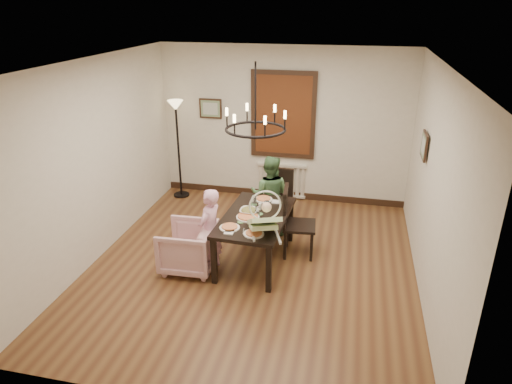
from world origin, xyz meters
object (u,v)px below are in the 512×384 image
at_px(chair_far, 277,199).
at_px(armchair, 188,247).
at_px(seated_man, 270,201).
at_px(dining_table, 256,221).
at_px(chair_right, 300,222).
at_px(drinking_glass, 258,212).
at_px(floor_lamp, 179,151).
at_px(baby_bouncer, 264,219).
at_px(elderly_woman, 210,237).

distance_m(chair_far, armchair, 1.84).
bearing_deg(seated_man, dining_table, 88.67).
relative_size(dining_table, armchair, 2.15).
relative_size(chair_right, drinking_glass, 8.18).
distance_m(dining_table, floor_lamp, 2.78).
bearing_deg(baby_bouncer, chair_right, 45.51).
bearing_deg(dining_table, floor_lamp, 136.63).
distance_m(seated_man, floor_lamp, 2.24).
bearing_deg(seated_man, chair_right, 132.32).
bearing_deg(baby_bouncer, drinking_glass, 91.76).
distance_m(chair_right, drinking_glass, 0.69).
relative_size(dining_table, baby_bouncer, 2.60).
height_order(chair_far, armchair, chair_far).
bearing_deg(seated_man, chair_far, -112.19).
xyz_separation_m(drinking_glass, floor_lamp, (-1.94, 2.00, 0.12)).
bearing_deg(drinking_glass, baby_bouncer, -68.32).
height_order(drinking_glass, floor_lamp, floor_lamp).
height_order(dining_table, floor_lamp, floor_lamp).
xyz_separation_m(chair_far, seated_man, (-0.09, -0.21, 0.05)).
bearing_deg(baby_bouncer, armchair, 156.46).
height_order(chair_far, seated_man, seated_man).
bearing_deg(floor_lamp, baby_bouncer, -49.38).
bearing_deg(chair_far, seated_man, -106.23).
distance_m(chair_right, baby_bouncer, 0.96).
height_order(elderly_woman, seated_man, seated_man).
xyz_separation_m(baby_bouncer, drinking_glass, (-0.19, 0.48, -0.13)).
distance_m(elderly_woman, baby_bouncer, 0.89).
height_order(chair_far, drinking_glass, chair_far).
height_order(armchair, floor_lamp, floor_lamp).
xyz_separation_m(armchair, baby_bouncer, (1.08, -0.07, 0.58)).
bearing_deg(seated_man, baby_bouncer, 98.03).
relative_size(chair_right, elderly_woman, 1.06).
height_order(chair_right, drinking_glass, chair_right).
distance_m(dining_table, seated_man, 0.94).
bearing_deg(drinking_glass, seated_man, 90.34).
relative_size(armchair, seated_man, 0.69).
height_order(dining_table, baby_bouncer, baby_bouncer).
height_order(armchair, elderly_woman, elderly_woman).
bearing_deg(floor_lamp, chair_right, -34.10).
bearing_deg(chair_right, dining_table, 113.10).
relative_size(armchair, drinking_glass, 5.68).
bearing_deg(dining_table, baby_bouncer, -62.55).
height_order(dining_table, armchair, dining_table).
height_order(dining_table, chair_right, chair_right).
height_order(chair_right, baby_bouncer, baby_bouncer).
bearing_deg(chair_right, baby_bouncer, 150.34).
relative_size(elderly_woman, seated_man, 0.94).
relative_size(elderly_woman, floor_lamp, 0.55).
bearing_deg(dining_table, seated_man, 91.50).
distance_m(baby_bouncer, drinking_glass, 0.53).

